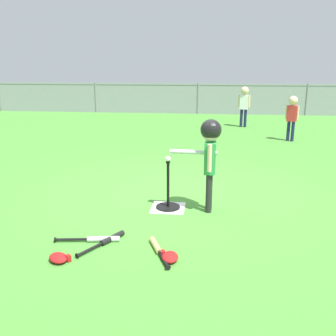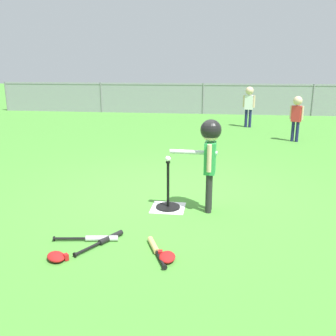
% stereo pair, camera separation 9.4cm
% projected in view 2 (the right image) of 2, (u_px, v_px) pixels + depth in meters
% --- Properties ---
extents(ground_plane, '(60.00, 60.00, 0.00)m').
position_uv_depth(ground_plane, '(173.00, 194.00, 5.50)').
color(ground_plane, '#478C33').
extents(home_plate, '(0.44, 0.44, 0.01)m').
position_uv_depth(home_plate, '(168.00, 208.00, 4.95)').
color(home_plate, white).
rests_on(home_plate, ground_plane).
extents(batting_tee, '(0.32, 0.32, 0.64)m').
position_uv_depth(batting_tee, '(168.00, 201.00, 4.92)').
color(batting_tee, black).
rests_on(batting_tee, ground_plane).
extents(baseball_on_tee, '(0.07, 0.07, 0.07)m').
position_uv_depth(baseball_on_tee, '(168.00, 159.00, 4.77)').
color(baseball_on_tee, white).
rests_on(baseball_on_tee, batting_tee).
extents(batter_child, '(0.64, 0.34, 1.19)m').
position_uv_depth(batter_child, '(210.00, 147.00, 4.63)').
color(batter_child, '#262626').
rests_on(batter_child, ground_plane).
extents(fielder_near_left, '(0.30, 0.22, 1.10)m').
position_uv_depth(fielder_near_left, '(297.00, 113.00, 9.02)').
color(fielder_near_left, '#191E4C').
rests_on(fielder_near_left, ground_plane).
extents(fielder_deep_center, '(0.35, 0.24, 1.20)m').
position_uv_depth(fielder_deep_center, '(249.00, 101.00, 11.09)').
color(fielder_deep_center, '#191E4C').
rests_on(fielder_deep_center, ground_plane).
extents(spare_bat_silver, '(0.70, 0.15, 0.06)m').
position_uv_depth(spare_bat_silver, '(95.00, 238.00, 4.02)').
color(spare_bat_silver, silver).
rests_on(spare_bat_silver, ground_plane).
extents(spare_bat_wood, '(0.30, 0.59, 0.06)m').
position_uv_depth(spare_bat_wood, '(155.00, 248.00, 3.81)').
color(spare_bat_wood, '#DBB266').
rests_on(spare_bat_wood, ground_plane).
extents(spare_bat_black, '(0.38, 0.59, 0.06)m').
position_uv_depth(spare_bat_black, '(106.00, 240.00, 3.99)').
color(spare_bat_black, black).
rests_on(spare_bat_black, ground_plane).
extents(glove_by_plate, '(0.19, 0.23, 0.07)m').
position_uv_depth(glove_by_plate, '(167.00, 257.00, 3.62)').
color(glove_by_plate, '#B21919').
rests_on(glove_by_plate, ground_plane).
extents(glove_near_bats, '(0.27, 0.27, 0.07)m').
position_uv_depth(glove_near_bats, '(57.00, 257.00, 3.62)').
color(glove_near_bats, '#B21919').
rests_on(glove_near_bats, ground_plane).
extents(outfield_fence, '(16.06, 0.06, 1.15)m').
position_uv_depth(outfield_fence, '(203.00, 98.00, 14.14)').
color(outfield_fence, slate).
rests_on(outfield_fence, ground_plane).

